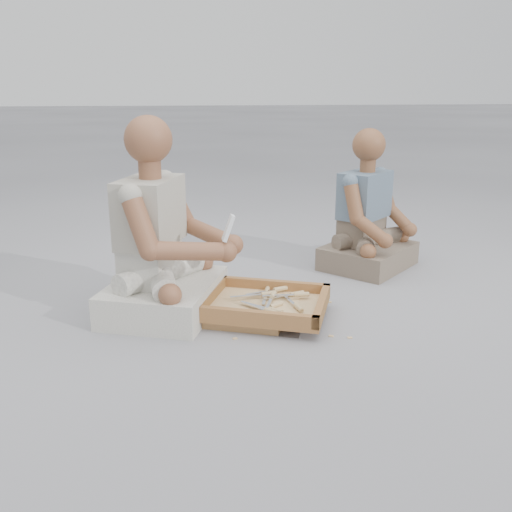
{
  "coord_description": "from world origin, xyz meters",
  "views": [
    {
      "loc": [
        -0.37,
        -2.18,
        1.02
      ],
      "look_at": [
        -0.04,
        0.21,
        0.3
      ],
      "focal_mm": 40.0,
      "sensor_mm": 36.0,
      "label": 1
    }
  ],
  "objects": [
    {
      "name": "chisel_3",
      "position": [
        0.13,
        0.15,
        0.08
      ],
      "size": [
        0.06,
        0.22,
        0.02
      ],
      "rotation": [
        0.0,
        0.0,
        -1.37
      ],
      "color": "silver",
      "rests_on": "tool_tray"
    },
    {
      "name": "wood_chip_2",
      "position": [
        -0.18,
        0.5,
        0.0
      ],
      "size": [
        0.02,
        0.02,
        0.0
      ],
      "primitive_type": "cube",
      "rotation": [
        0.0,
        0.0,
        2.2
      ],
      "color": "tan",
      "rests_on": "ground"
    },
    {
      "name": "wood_chip_0",
      "position": [
        0.18,
        0.36,
        0.0
      ],
      "size": [
        0.02,
        0.02,
        0.0
      ],
      "primitive_type": "cube",
      "rotation": [
        0.0,
        0.0,
        1.99
      ],
      "color": "tan",
      "rests_on": "ground"
    },
    {
      "name": "chisel_5",
      "position": [
        0.16,
        0.26,
        0.09
      ],
      "size": [
        0.22,
        0.02,
        0.02
      ],
      "rotation": [
        0.0,
        0.0,
        -0.03
      ],
      "color": "silver",
      "rests_on": "tool_tray"
    },
    {
      "name": "carved_panel",
      "position": [
        -0.2,
        0.32,
        0.02
      ],
      "size": [
        0.75,
        0.62,
        0.04
      ],
      "primitive_type": "cube",
      "rotation": [
        0.0,
        0.0,
        -0.35
      ],
      "color": "#AE7843",
      "rests_on": "ground"
    },
    {
      "name": "tool_tray",
      "position": [
        0.0,
        0.22,
        0.07
      ],
      "size": [
        0.67,
        0.61,
        0.07
      ],
      "rotation": [
        0.0,
        0.0,
        -0.36
      ],
      "color": "brown",
      "rests_on": "carved_panel"
    },
    {
      "name": "wood_chip_9",
      "position": [
        0.22,
        0.36,
        0.0
      ],
      "size": [
        0.02,
        0.02,
        0.0
      ],
      "primitive_type": "cube",
      "rotation": [
        0.0,
        0.0,
        1.54
      ],
      "color": "tan",
      "rests_on": "ground"
    },
    {
      "name": "chisel_7",
      "position": [
        0.04,
        0.27,
        0.08
      ],
      "size": [
        0.09,
        0.21,
        0.02
      ],
      "rotation": [
        0.0,
        0.0,
        1.24
      ],
      "color": "silver",
      "rests_on": "tool_tray"
    },
    {
      "name": "chisel_0",
      "position": [
        -0.0,
        0.1,
        0.08
      ],
      "size": [
        0.15,
        0.18,
        0.02
      ],
      "rotation": [
        0.0,
        0.0,
        -0.89
      ],
      "color": "silver",
      "rests_on": "tool_tray"
    },
    {
      "name": "craftsman",
      "position": [
        -0.46,
        0.36,
        0.31
      ],
      "size": [
        0.68,
        0.7,
        0.91
      ],
      "rotation": [
        0.0,
        0.0,
        -1.92
      ],
      "color": "silver",
      "rests_on": "ground"
    },
    {
      "name": "wood_chip_4",
      "position": [
        -0.23,
        0.6,
        0.0
      ],
      "size": [
        0.02,
        0.02,
        0.0
      ],
      "primitive_type": "cube",
      "rotation": [
        0.0,
        0.0,
        3.12
      ],
      "color": "tan",
      "rests_on": "ground"
    },
    {
      "name": "ground",
      "position": [
        0.0,
        0.0,
        0.0
      ],
      "size": [
        60.0,
        60.0,
        0.0
      ],
      "primitive_type": "plane",
      "color": "gray",
      "rests_on": "ground"
    },
    {
      "name": "wood_chip_1",
      "position": [
        0.35,
        0.37,
        0.0
      ],
      "size": [
        0.02,
        0.02,
        0.0
      ],
      "primitive_type": "cube",
      "rotation": [
        0.0,
        0.0,
        2.83
      ],
      "color": "tan",
      "rests_on": "ground"
    },
    {
      "name": "chisel_1",
      "position": [
        0.01,
        0.12,
        0.08
      ],
      "size": [
        0.17,
        0.16,
        0.02
      ],
      "rotation": [
        0.0,
        0.0,
        -0.76
      ],
      "color": "silver",
      "rests_on": "tool_tray"
    },
    {
      "name": "chisel_9",
      "position": [
        0.15,
        0.31,
        0.08
      ],
      "size": [
        0.22,
        0.08,
        0.02
      ],
      "rotation": [
        0.0,
        0.0,
        0.3
      ],
      "color": "silver",
      "rests_on": "tool_tray"
    },
    {
      "name": "wood_chip_10",
      "position": [
        0.23,
        0.61,
        0.0
      ],
      "size": [
        0.02,
        0.02,
        0.0
      ],
      "primitive_type": "cube",
      "rotation": [
        0.0,
        0.0,
        2.78
      ],
      "color": "tan",
      "rests_on": "ground"
    },
    {
      "name": "chisel_4",
      "position": [
        0.01,
        0.3,
        0.09
      ],
      "size": [
        0.22,
        0.04,
        0.02
      ],
      "rotation": [
        0.0,
        0.0,
        0.11
      ],
      "color": "silver",
      "rests_on": "tool_tray"
    },
    {
      "name": "companion",
      "position": [
        0.71,
        0.91,
        0.27
      ],
      "size": [
        0.65,
        0.65,
        0.8
      ],
      "rotation": [
        0.0,
        0.0,
        3.9
      ],
      "color": "#726352",
      "rests_on": "ground"
    },
    {
      "name": "wood_chip_3",
      "position": [
        -0.16,
        0.01,
        0.0
      ],
      "size": [
        0.02,
        0.02,
        0.0
      ],
      "primitive_type": "cube",
      "rotation": [
        0.0,
        0.0,
        0.34
      ],
      "color": "tan",
      "rests_on": "ground"
    },
    {
      "name": "chisel_2",
      "position": [
        0.08,
        0.36,
        0.09
      ],
      "size": [
        0.21,
        0.09,
        0.02
      ],
      "rotation": [
        0.0,
        0.0,
        0.32
      ],
      "color": "silver",
      "rests_on": "tool_tray"
    },
    {
      "name": "wood_chip_5",
      "position": [
        0.32,
        -0.05,
        0.0
      ],
      "size": [
        0.02,
        0.02,
        0.0
      ],
      "primitive_type": "cube",
      "rotation": [
        0.0,
        0.0,
        3.06
      ],
      "color": "tan",
      "rests_on": "ground"
    },
    {
      "name": "chisel_6",
      "position": [
        0.03,
        0.17,
        0.07
      ],
      "size": [
        0.19,
        0.14,
        0.02
      ],
      "rotation": [
        0.0,
        0.0,
        0.58
      ],
      "color": "silver",
      "rests_on": "tool_tray"
    },
    {
      "name": "wood_chip_12",
      "position": [
        -0.21,
        0.11,
        0.0
      ],
      "size": [
        0.02,
        0.02,
        0.0
      ],
      "primitive_type": "cube",
      "rotation": [
        0.0,
        0.0,
        0.7
      ],
      "color": "tan",
      "rests_on": "ground"
    },
    {
      "name": "wood_chip_6",
      "position": [
        0.08,
        0.47,
        0.0
      ],
      "size": [
        0.02,
        0.02,
        0.0
      ],
      "primitive_type": "cube",
      "rotation": [
        0.0,
        0.0,
        1.49
      ],
      "color": "tan",
      "rests_on": "ground"
    },
    {
      "name": "wood_chip_8",
      "position": [
        0.2,
        0.08,
        0.0
      ],
      "size": [
        0.02,
        0.02,
        0.0
      ],
      "primitive_type": "cube",
      "rotation": [
        0.0,
        0.0,
        1.32
      ],
      "color": "tan",
      "rests_on": "ground"
    },
    {
      "name": "wood_chip_11",
      "position": [
        0.21,
        0.34,
        0.0
      ],
      "size": [
        0.02,
        0.02,
        0.0
      ],
      "primitive_type": "cube",
      "rotation": [
        0.0,
        0.0,
        0.78
      ],
      "color": "tan",
      "rests_on": "ground"
    },
    {
      "name": "mobile_phone",
      "position": [
        -0.16,
        0.2,
        0.44
      ],
      "size": [
        0.06,
        0.05,
        0.12
      ],
      "rotation": [
        -0.35,
        0.0,
        -1.52
      ],
      "color": "white",
      "rests_on": "craftsman"
    },
    {
      "name": "chisel_8",
      "position": [
        0.03,
        0.35,
        0.08
      ],
      "size": [
        0.07,
        0.22,
        0.02
      ],
      "rotation": [
        0.0,
        0.0,
        1.32
      ],
      "color": "silver",
      "rests_on": "tool_tray"
    },
    {
      "name": "wood_chip_7",
      "position": [
        0.25,
        -0.02,
        0.0
      ],
      "size": [
        0.02,
        0.02,
        0.0
      ],
      "primitive_type": "cube",
      "rotation": [
        0.0,
        0.0,
        2.54
      ],
      "color": "tan",
      "rests_on": "ground"
    },
    {
      "name": "wood_chip_13",
      "position": [
        0.05,
        0.09,
        0.0
      ],
      "size": [
        0.02,
        0.02,
        0.0
      ],
      "primitive_type": "cube",
      "rotation": [
        0.0,
        0.0,
        2.72
      ],
      "color": "tan",
      "rests_on": "ground"
    }
  ]
}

